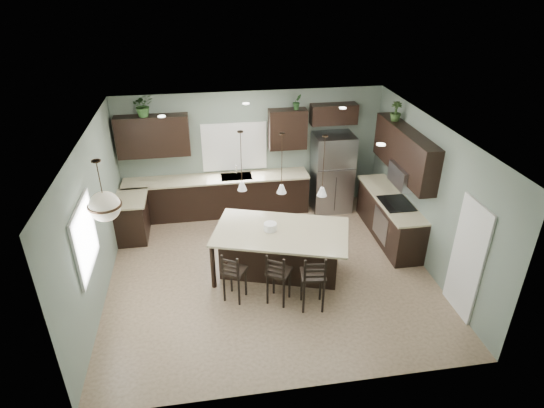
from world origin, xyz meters
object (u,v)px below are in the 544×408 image
at_px(refrigerator, 332,173).
at_px(bar_stool_right, 313,281).
at_px(plant_back_left, 143,105).
at_px(bar_stool_center, 279,277).
at_px(kitchen_island, 281,252).
at_px(serving_dish, 270,227).
at_px(bar_stool_left, 235,275).

bearing_deg(refrigerator, bar_stool_right, -110.30).
height_order(bar_stool_right, plant_back_left, plant_back_left).
bearing_deg(bar_stool_center, plant_back_left, 154.18).
xyz_separation_m(kitchen_island, serving_dish, (-0.19, 0.06, 0.53)).
distance_m(bar_stool_right, plant_back_left, 5.07).
bearing_deg(bar_stool_center, bar_stool_right, 6.62).
xyz_separation_m(bar_stool_center, bar_stool_right, (0.54, -0.24, 0.04)).
bearing_deg(kitchen_island, bar_stool_left, -128.16).
xyz_separation_m(kitchen_island, bar_stool_center, (-0.18, -0.81, 0.05)).
bearing_deg(plant_back_left, bar_stool_center, -56.21).
relative_size(bar_stool_center, plant_back_left, 2.15).
relative_size(refrigerator, plant_back_left, 3.91).
distance_m(serving_dish, bar_stool_center, 0.99).
xyz_separation_m(bar_stool_right, plant_back_left, (-2.82, 3.65, 2.09)).
relative_size(serving_dish, plant_back_left, 0.51).
bearing_deg(serving_dish, bar_stool_left, -136.88).
xyz_separation_m(serving_dish, bar_stool_left, (-0.73, -0.68, -0.51)).
height_order(kitchen_island, bar_stool_center, bar_stool_center).
relative_size(refrigerator, kitchen_island, 0.76).
xyz_separation_m(bar_stool_left, bar_stool_right, (1.28, -0.42, 0.06)).
relative_size(serving_dish, bar_stool_center, 0.24).
distance_m(refrigerator, kitchen_island, 2.91).
height_order(bar_stool_left, bar_stool_right, bar_stool_right).
bearing_deg(bar_stool_left, refrigerator, 79.86).
xyz_separation_m(kitchen_island, bar_stool_left, (-0.92, -0.62, 0.03)).
relative_size(bar_stool_left, bar_stool_center, 0.96).
bearing_deg(plant_back_left, kitchen_island, -46.61).
xyz_separation_m(refrigerator, bar_stool_right, (-1.26, -3.42, -0.38)).
bearing_deg(bar_stool_right, bar_stool_left, 168.24).
bearing_deg(bar_stool_left, kitchen_island, 64.23).
height_order(refrigerator, plant_back_left, plant_back_left).
xyz_separation_m(bar_stool_left, bar_stool_center, (0.74, -0.18, 0.02)).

